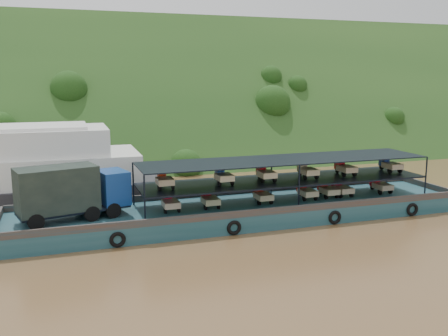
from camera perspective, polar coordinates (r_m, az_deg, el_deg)
name	(u,v)px	position (r m, az deg, el deg)	size (l,w,h in m)	color
ground	(259,211)	(41.29, 3.98, -4.93)	(160.00, 160.00, 0.00)	brown
hillside	(166,150)	(75.11, -6.67, 2.02)	(140.00, 28.00, 28.00)	#193A15
cargo_barge	(225,205)	(38.09, 0.10, -4.28)	(35.00, 7.18, 4.97)	#133D44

